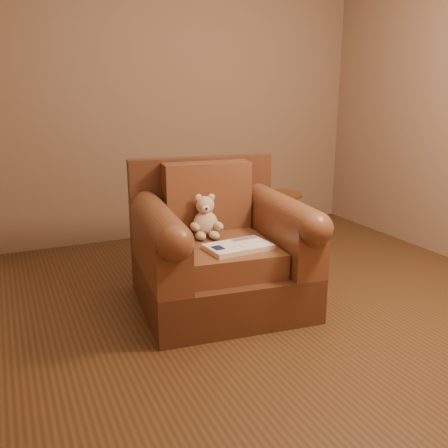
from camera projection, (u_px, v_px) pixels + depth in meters
name	position (u px, v px, depth m)	size (l,w,h in m)	color
floor	(265.00, 310.00, 3.37)	(4.00, 4.00, 0.00)	#4E331A
room	(271.00, 41.00, 2.91)	(4.02, 4.02, 2.71)	#886B53
armchair	(219.00, 251.00, 3.41)	(1.17, 1.12, 0.96)	#4D2B19
teddy_bear	(206.00, 220.00, 3.42)	(0.21, 0.25, 0.30)	#CCAE8F
guidebook	(238.00, 247.00, 3.17)	(0.43, 0.28, 0.03)	beige
side_table	(276.00, 225.00, 4.27)	(0.42, 0.42, 0.59)	gold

